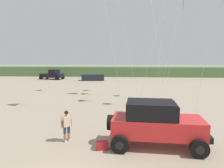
{
  "coord_description": "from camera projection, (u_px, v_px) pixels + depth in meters",
  "views": [
    {
      "loc": [
        1.9,
        -5.64,
        4.41
      ],
      "look_at": [
        1.09,
        5.47,
        2.96
      ],
      "focal_mm": 33.11,
      "sensor_mm": 36.0,
      "label": 1
    }
  ],
  "objects": [
    {
      "name": "person_watching",
      "position": [
        67.0,
        124.0,
        10.79
      ],
      "size": [
        0.5,
        0.47,
        1.67
      ],
      "color": "#8C664C",
      "rests_on": "ground_plane"
    },
    {
      "name": "dune_ridge",
      "position": [
        109.0,
        71.0,
        49.4
      ],
      "size": [
        90.0,
        6.8,
        2.2
      ],
      "primitive_type": "cube",
      "color": "#567A47",
      "rests_on": "ground_plane"
    },
    {
      "name": "cooler_box",
      "position": [
        102.0,
        145.0,
        9.94
      ],
      "size": [
        0.63,
        0.49,
        0.38
      ],
      "primitive_type": "cube",
      "rotation": [
        0.0,
        0.0,
        0.26
      ],
      "color": "#B21E23",
      "rests_on": "ground_plane"
    },
    {
      "name": "distant_sedan",
      "position": [
        93.0,
        77.0,
        39.19
      ],
      "size": [
        4.34,
        2.08,
        1.2
      ],
      "primitive_type": "cube",
      "rotation": [
        0.0,
        0.0,
        0.09
      ],
      "color": "#1E232D",
      "rests_on": "ground_plane"
    },
    {
      "name": "jeep",
      "position": [
        156.0,
        123.0,
        10.19
      ],
      "size": [
        4.92,
        2.62,
        2.26
      ],
      "color": "red",
      "rests_on": "ground_plane"
    },
    {
      "name": "distant_pickup",
      "position": [
        52.0,
        75.0,
        41.42
      ],
      "size": [
        4.93,
        3.4,
        1.98
      ],
      "color": "black",
      "rests_on": "ground_plane"
    }
  ]
}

